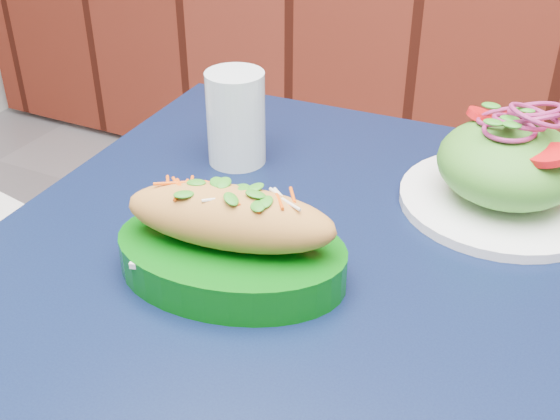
% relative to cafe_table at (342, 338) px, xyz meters
% --- Properties ---
extents(cafe_table, '(0.84, 0.84, 0.75)m').
position_rel_cafe_table_xyz_m(cafe_table, '(0.00, 0.00, 0.00)').
color(cafe_table, black).
rests_on(cafe_table, ground).
extents(banh_mi_basket, '(0.26, 0.20, 0.11)m').
position_rel_cafe_table_xyz_m(banh_mi_basket, '(-0.10, -0.05, 0.13)').
color(banh_mi_basket, '#05580B').
rests_on(banh_mi_basket, cafe_table).
extents(salad_plate, '(0.24, 0.24, 0.13)m').
position_rel_cafe_table_xyz_m(salad_plate, '(0.11, 0.21, 0.14)').
color(salad_plate, white).
rests_on(salad_plate, cafe_table).
extents(water_glass, '(0.08, 0.08, 0.12)m').
position_rel_cafe_table_xyz_m(water_glass, '(-0.22, 0.17, 0.15)').
color(water_glass, silver).
rests_on(water_glass, cafe_table).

